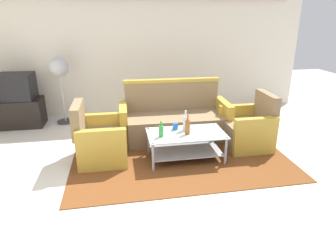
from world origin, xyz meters
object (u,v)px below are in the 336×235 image
at_px(bottle_brown, 187,127).
at_px(television, 16,87).
at_px(coffee_table, 186,142).
at_px(pedestal_fan, 60,71).
at_px(armchair_left, 100,141).
at_px(bottle_clear, 185,123).
at_px(armchair_right, 248,129).
at_px(bottle_green, 161,131).
at_px(cup, 175,126).
at_px(tv_stand, 21,113).
at_px(couch, 174,121).

bearing_deg(bottle_brown, television, 145.28).
height_order(coffee_table, pedestal_fan, pedestal_fan).
height_order(armchair_left, bottle_clear, armchair_left).
xyz_separation_m(armchair_left, bottle_clear, (1.22, -0.10, 0.24)).
distance_m(armchair_right, bottle_brown, 1.13).
xyz_separation_m(armchair_right, bottle_green, (-1.44, -0.34, 0.21)).
height_order(cup, television, television).
bearing_deg(tv_stand, coffee_table, -34.13).
relative_size(couch, armchair_right, 2.13).
relative_size(bottle_clear, cup, 3.02).
distance_m(bottle_brown, pedestal_fan, 2.81).
relative_size(armchair_right, pedestal_fan, 0.67).
bearing_deg(bottle_green, bottle_clear, 24.00).
xyz_separation_m(bottle_clear, bottle_green, (-0.38, -0.17, -0.03)).
bearing_deg(armchair_left, pedestal_fan, -155.80).
height_order(couch, television, television).
xyz_separation_m(couch, armchair_left, (-1.20, -0.57, -0.03)).
xyz_separation_m(bottle_clear, cup, (-0.14, 0.06, -0.06)).
bearing_deg(armchair_left, coffee_table, 80.86).
height_order(bottle_brown, television, television).
relative_size(armchair_left, tv_stand, 1.06).
height_order(couch, cup, couch).
distance_m(bottle_brown, bottle_green, 0.38).
bearing_deg(bottle_clear, cup, 158.24).
bearing_deg(armchair_right, couch, 65.34).
height_order(armchair_right, television, television).
bearing_deg(bottle_green, pedestal_fan, 128.84).
xyz_separation_m(bottle_clear, television, (-2.75, 1.76, 0.24)).
xyz_separation_m(couch, television, (-2.72, 1.08, 0.44)).
bearing_deg(pedestal_fan, couch, -30.10).
height_order(bottle_brown, bottle_green, bottle_brown).
xyz_separation_m(coffee_table, tv_stand, (-2.74, 1.85, -0.01)).
relative_size(armchair_left, cup, 8.50).
bearing_deg(tv_stand, couch, -21.60).
xyz_separation_m(tv_stand, television, (0.00, 0.00, 0.50)).
relative_size(television, pedestal_fan, 0.50).
xyz_separation_m(bottle_brown, bottle_green, (-0.38, -0.03, -0.02)).
xyz_separation_m(bottle_clear, bottle_brown, (-0.01, -0.14, -0.01)).
bearing_deg(cup, bottle_clear, -21.76).
bearing_deg(tv_stand, television, 85.89).
height_order(cup, tv_stand, tv_stand).
bearing_deg(armchair_right, bottle_green, 103.63).
height_order(armchair_right, coffee_table, armchair_right).
xyz_separation_m(armchair_left, television, (-1.52, 1.65, 0.47)).
bearing_deg(bottle_brown, armchair_right, 16.29).
bearing_deg(tv_stand, armchair_right, -22.62).
distance_m(armchair_left, pedestal_fan, 1.99).
bearing_deg(armchair_left, bottle_clear, 85.55).
bearing_deg(bottle_brown, bottle_green, -175.92).
distance_m(armchair_right, cup, 1.22).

